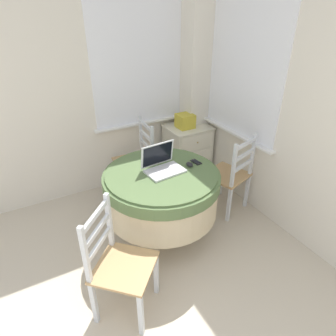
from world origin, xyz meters
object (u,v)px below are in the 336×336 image
at_px(storage_box, 185,121).
at_px(cell_phone, 196,162).
at_px(computer_mouse, 190,164).
at_px(laptop, 162,165).
at_px(dining_chair_near_right_window, 230,175).
at_px(corner_cabinet, 187,151).
at_px(dining_chair_camera_near, 119,265).
at_px(dining_chair_near_back_window, 137,160).
at_px(round_dining_table, 162,190).

bearing_deg(storage_box, cell_phone, -115.51).
bearing_deg(storage_box, computer_mouse, -119.30).
distance_m(laptop, dining_chair_near_right_window, 0.90).
relative_size(dining_chair_near_right_window, corner_cabinet, 1.30).
xyz_separation_m(dining_chair_near_right_window, storage_box, (-0.05, 0.86, 0.35)).
height_order(computer_mouse, storage_box, storage_box).
relative_size(cell_phone, dining_chair_camera_near, 0.13).
bearing_deg(cell_phone, laptop, 175.89).
bearing_deg(dining_chair_near_right_window, dining_chair_near_back_window, 133.15).
height_order(cell_phone, dining_chair_near_back_window, dining_chair_near_back_window).
bearing_deg(cell_phone, computer_mouse, -159.17).
bearing_deg(dining_chair_near_back_window, round_dining_table, -97.26).
distance_m(round_dining_table, cell_phone, 0.42).
xyz_separation_m(cell_phone, dining_chair_camera_near, (-1.02, -0.56, -0.31)).
bearing_deg(dining_chair_near_right_window, computer_mouse, -172.78).
relative_size(round_dining_table, laptop, 2.98).
xyz_separation_m(corner_cabinet, storage_box, (-0.05, -0.01, 0.43)).
distance_m(dining_chair_near_right_window, corner_cabinet, 0.87).
bearing_deg(dining_chair_near_back_window, laptop, -95.69).
xyz_separation_m(computer_mouse, dining_chair_near_back_window, (-0.17, 0.87, -0.32)).
relative_size(computer_mouse, corner_cabinet, 0.12).
bearing_deg(round_dining_table, dining_chair_near_back_window, 82.74).
height_order(round_dining_table, dining_chair_near_back_window, dining_chair_near_back_window).
relative_size(dining_chair_camera_near, storage_box, 4.61).
bearing_deg(corner_cabinet, dining_chair_near_back_window, -174.79).
bearing_deg(computer_mouse, laptop, 166.34).
distance_m(cell_phone, dining_chair_camera_near, 1.20).
bearing_deg(dining_chair_camera_near, laptop, 41.37).
height_order(laptop, corner_cabinet, laptop).
xyz_separation_m(cell_phone, dining_chair_near_back_window, (-0.27, 0.84, -0.31)).
distance_m(computer_mouse, corner_cabinet, 1.18).
xyz_separation_m(round_dining_table, computer_mouse, (0.28, -0.03, 0.21)).
xyz_separation_m(laptop, storage_box, (0.78, 0.87, -0.01)).
bearing_deg(dining_chair_near_back_window, dining_chair_near_right_window, -46.85).
height_order(computer_mouse, dining_chair_near_back_window, dining_chair_near_back_window).
bearing_deg(computer_mouse, dining_chair_near_right_window, 7.22).
relative_size(laptop, dining_chair_near_back_window, 0.39).
relative_size(computer_mouse, dining_chair_near_back_window, 0.09).
height_order(computer_mouse, cell_phone, computer_mouse).
distance_m(dining_chair_near_right_window, storage_box, 0.93).
xyz_separation_m(round_dining_table, dining_chair_camera_near, (-0.64, -0.56, -0.11)).
height_order(cell_phone, storage_box, storage_box).
relative_size(dining_chair_camera_near, corner_cabinet, 1.30).
height_order(laptop, dining_chair_near_right_window, laptop).
bearing_deg(computer_mouse, storage_box, 60.70).
height_order(dining_chair_near_back_window, dining_chair_camera_near, same).
relative_size(round_dining_table, dining_chair_near_back_window, 1.18).
xyz_separation_m(round_dining_table, corner_cabinet, (0.86, 0.91, -0.20)).
relative_size(dining_chair_near_right_window, storage_box, 4.61).
bearing_deg(storage_box, dining_chair_camera_near, -134.71).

